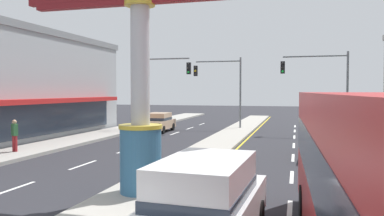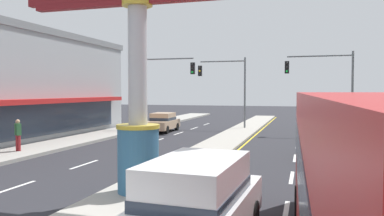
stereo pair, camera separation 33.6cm
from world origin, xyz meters
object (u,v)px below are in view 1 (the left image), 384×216
at_px(district_sign, 140,69).
at_px(traffic_light_left_side, 155,79).
at_px(sedan_far_right_lane, 159,122).
at_px(suv_mid_left_lane, 206,201).
at_px(traffic_light_right_side, 322,78).
at_px(suv_near_left_lane, 328,138).
at_px(pedestrian_near_kerb, 15,134).
at_px(traffic_light_median_far, 223,81).

relative_size(district_sign, traffic_light_left_side, 1.26).
xyz_separation_m(sedan_far_right_lane, suv_mid_left_lane, (9.02, -21.37, 0.20)).
height_order(traffic_light_right_side, sedan_far_right_lane, traffic_light_right_side).
bearing_deg(district_sign, suv_near_left_lane, 54.76).
height_order(sedan_far_right_lane, pedestrian_near_kerb, pedestrian_near_kerb).
bearing_deg(suv_near_left_lane, traffic_light_left_side, 143.08).
height_order(traffic_light_right_side, pedestrian_near_kerb, traffic_light_right_side).
height_order(traffic_light_median_far, pedestrian_near_kerb, traffic_light_median_far).
xyz_separation_m(traffic_light_right_side, suv_mid_left_lane, (-3.59, -22.22, -3.26)).
distance_m(traffic_light_left_side, traffic_light_right_side, 12.91).
bearing_deg(suv_mid_left_lane, suv_near_left_lane, 74.59).
xyz_separation_m(traffic_light_median_far, sedan_far_right_lane, (-4.60, -3.81, -3.41)).
height_order(traffic_light_right_side, suv_near_left_lane, traffic_light_right_side).
bearing_deg(traffic_light_left_side, traffic_light_right_side, 3.50).
distance_m(traffic_light_median_far, pedestrian_near_kerb, 18.45).
bearing_deg(traffic_light_left_side, pedestrian_near_kerb, -102.76).
distance_m(suv_mid_left_lane, pedestrian_near_kerb, 14.98).
bearing_deg(pedestrian_near_kerb, suv_mid_left_lane, -35.64).
height_order(traffic_light_left_side, traffic_light_right_side, same).
relative_size(traffic_light_left_side, suv_near_left_lane, 1.32).
xyz_separation_m(district_sign, traffic_light_left_side, (-6.44, 18.18, 0.28)).
relative_size(sedan_far_right_lane, suv_mid_left_lane, 0.93).
xyz_separation_m(traffic_light_right_side, suv_near_left_lane, (-0.29, -10.25, -3.26)).
bearing_deg(suv_near_left_lane, traffic_light_median_far, 120.30).
bearing_deg(district_sign, pedestrian_near_kerb, 149.58).
distance_m(traffic_light_right_side, suv_near_left_lane, 10.76).
distance_m(traffic_light_left_side, pedestrian_near_kerb, 13.40).
relative_size(district_sign, pedestrian_near_kerb, 4.73).
relative_size(sedan_far_right_lane, pedestrian_near_kerb, 2.64).
bearing_deg(pedestrian_near_kerb, traffic_light_left_side, 77.24).
distance_m(suv_near_left_lane, suv_mid_left_lane, 12.42).
xyz_separation_m(district_sign, suv_mid_left_lane, (2.86, -3.26, -2.99)).
bearing_deg(traffic_light_left_side, suv_mid_left_lane, -66.55).
bearing_deg(traffic_light_left_side, district_sign, -70.48).
bearing_deg(traffic_light_right_side, sedan_far_right_lane, -176.13).
bearing_deg(suv_near_left_lane, sedan_far_right_lane, 142.65).
xyz_separation_m(traffic_light_median_far, pedestrian_near_kerb, (-7.76, -16.45, -3.08)).
xyz_separation_m(traffic_light_left_side, pedestrian_near_kerb, (-2.88, -12.71, -3.13)).
bearing_deg(traffic_light_median_far, district_sign, -85.92).
relative_size(traffic_light_right_side, suv_mid_left_lane, 1.32).
bearing_deg(pedestrian_near_kerb, traffic_light_median_far, 64.75).
height_order(suv_mid_left_lane, pedestrian_near_kerb, suv_mid_left_lane).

